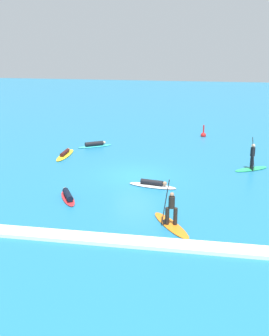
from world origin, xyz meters
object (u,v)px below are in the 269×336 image
object	(u,v)px
surfer_on_yellow_board	(65,154)
surfer_on_green_board	(252,163)
marker_buoy	(203,135)
surfer_on_teal_board	(95,145)
surfer_on_red_board	(68,196)
surfer_on_orange_board	(171,218)
surfer_on_white_board	(153,184)

from	to	relation	value
surfer_on_yellow_board	surfer_on_green_board	world-z (taller)	surfer_on_green_board
marker_buoy	surfer_on_teal_board	bearing A→B (deg)	-149.86
surfer_on_yellow_board	surfer_on_teal_board	bearing A→B (deg)	-27.42
surfer_on_yellow_board	surfer_on_red_board	distance (m)	8.67
surfer_on_green_board	surfer_on_teal_board	bearing A→B (deg)	-51.15
surfer_on_red_board	marker_buoy	xyz separation A→B (m)	(7.28, 16.13, -0.00)
surfer_on_teal_board	surfer_on_red_board	xyz separation A→B (m)	(1.44, -11.07, 0.01)
surfer_on_red_board	surfer_on_green_board	xyz separation A→B (m)	(10.53, 7.04, 0.31)
surfer_on_red_board	surfer_on_orange_board	bearing A→B (deg)	-141.31
surfer_on_green_board	marker_buoy	distance (m)	9.66
surfer_on_yellow_board	surfer_on_green_board	distance (m)	13.55
surfer_on_white_board	surfer_on_red_board	size ratio (longest dim) A/B	1.24
surfer_on_teal_board	surfer_on_green_board	bearing A→B (deg)	-50.25
surfer_on_red_board	marker_buoy	distance (m)	17.70
surfer_on_white_board	surfer_on_red_board	bearing A→B (deg)	-138.33
surfer_on_white_board	marker_buoy	xyz separation A→B (m)	(2.90, 13.43, 0.03)
surfer_on_red_board	marker_buoy	size ratio (longest dim) A/B	2.06
surfer_on_green_board	surfer_on_orange_board	distance (m)	10.49
marker_buoy	surfer_on_red_board	bearing A→B (deg)	-114.30
marker_buoy	surfer_on_yellow_board	bearing A→B (deg)	-142.09
surfer_on_teal_board	surfer_on_white_board	size ratio (longest dim) A/B	0.92
surfer_on_white_board	marker_buoy	distance (m)	13.73
surfer_on_teal_board	surfer_on_yellow_board	distance (m)	3.29
surfer_on_white_board	surfer_on_yellow_board	xyz separation A→B (m)	(-7.35, 5.45, -0.02)
surfer_on_white_board	surfer_on_orange_board	bearing A→B (deg)	-63.56
surfer_on_green_board	surfer_on_white_board	bearing A→B (deg)	2.65
surfer_on_teal_board	surfer_on_white_board	world-z (taller)	surfer_on_teal_board
surfer_on_white_board	surfer_on_green_board	xyz separation A→B (m)	(6.15, 4.34, 0.34)
surfer_on_teal_board	surfer_on_orange_board	size ratio (longest dim) A/B	0.91
surfer_on_white_board	surfer_on_yellow_board	size ratio (longest dim) A/B	0.91
surfer_on_yellow_board	marker_buoy	xyz separation A→B (m)	(10.25, 7.98, 0.05)
surfer_on_white_board	surfer_on_red_board	world-z (taller)	surfer_on_red_board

